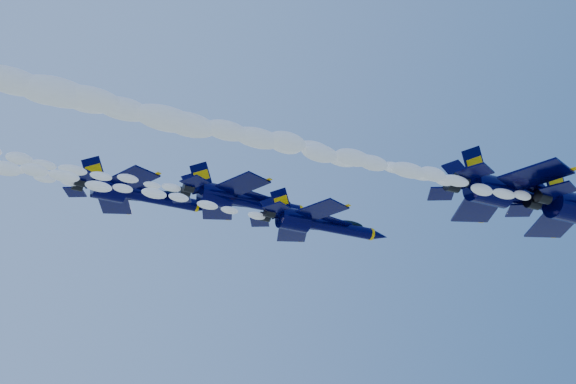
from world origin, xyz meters
name	(u,v)px	position (x,y,z in m)	size (l,w,h in m)	color
smoke_trail_jet_lead	(237,133)	(-18.94, -9.37, 151.48)	(61.37, 2.62, 2.36)	white
jet_second	(520,196)	(11.82, -7.50, 152.93)	(19.06, 15.64, 7.08)	#00002D
smoke_trail_jet_second	(134,111)	(-27.01, -7.50, 152.42)	(61.37, 2.58, 2.32)	white
jet_third	(319,224)	(-2.57, 7.52, 153.08)	(15.17, 12.44, 5.64)	#00002D
jet_fourth	(243,200)	(-8.38, 14.87, 157.79)	(16.86, 13.83, 6.26)	#00002D
jet_fifth	(138,194)	(-19.00, 20.94, 158.93)	(16.96, 13.92, 6.30)	#00002D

